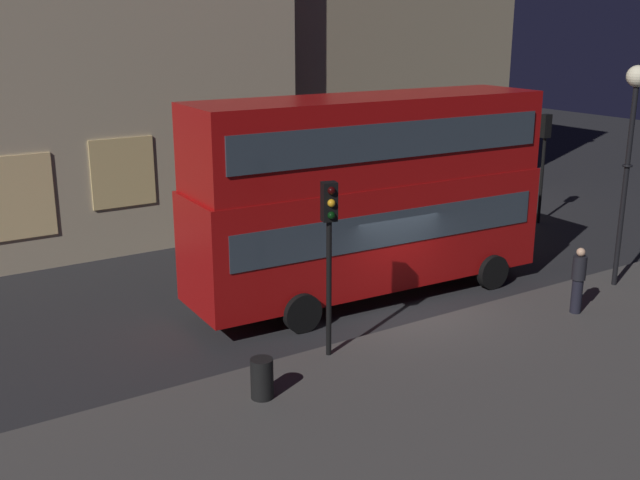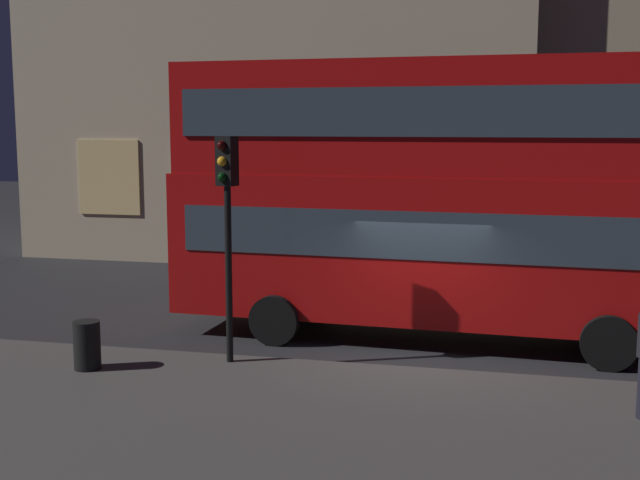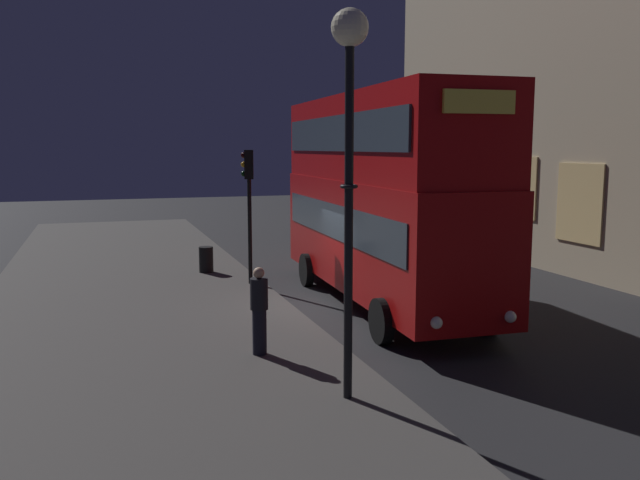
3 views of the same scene
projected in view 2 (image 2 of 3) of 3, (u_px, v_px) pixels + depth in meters
name	position (u px, v px, depth m)	size (l,w,h in m)	color
ground_plane	(418.00, 360.00, 15.17)	(80.00, 80.00, 0.00)	#232326
sidewalk_slab	(376.00, 457.00, 10.62)	(44.00, 7.74, 0.12)	#423F3D
building_with_clock	(298.00, 20.00, 28.74)	(15.98, 10.23, 15.72)	tan
double_decker_bus	(428.00, 187.00, 16.25)	(10.29, 3.12, 5.49)	#9E0C0C
traffic_light_near_kerb	(227.00, 201.00, 14.25)	(0.37, 0.39, 3.97)	black
litter_bin	(87.00, 345.00, 14.18)	(0.46, 0.46, 0.83)	black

